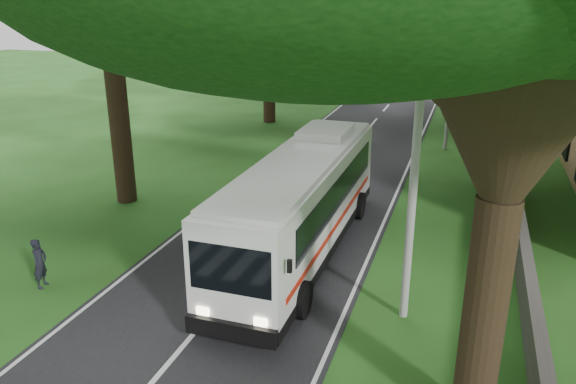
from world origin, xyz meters
name	(u,v)px	position (x,y,z in m)	size (l,w,h in m)	color
road	(354,146)	(0.00, 25.00, 0.01)	(8.00, 120.00, 0.04)	black
property_wall	(507,153)	(9.00, 24.00, 0.60)	(0.35, 50.00, 1.20)	#383533
pole_near	(414,183)	(5.50, 6.00, 4.18)	(1.60, 0.24, 8.00)	gray
pole_mid	(451,81)	(5.50, 26.00, 4.18)	(1.60, 0.24, 8.00)	gray
pole_far	(463,50)	(5.50, 46.00, 4.18)	(1.60, 0.24, 8.00)	gray
coach_bus	(302,201)	(1.34, 9.27, 2.01)	(3.06, 12.66, 3.73)	white
distant_car_b	(374,81)	(-2.96, 49.10, 0.62)	(1.25, 3.60, 1.19)	navy
distant_car_c	(426,76)	(1.71, 54.40, 0.65)	(1.74, 4.28, 1.24)	#962F15
pedestrian	(40,263)	(-5.99, 4.09, 0.84)	(0.61, 0.40, 1.69)	black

